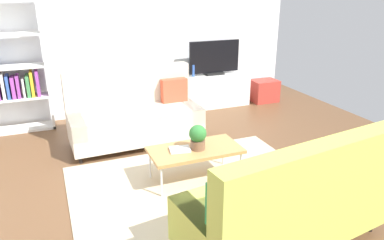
{
  "coord_description": "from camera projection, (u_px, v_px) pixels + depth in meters",
  "views": [
    {
      "loc": [
        -1.36,
        -3.83,
        2.27
      ],
      "look_at": [
        0.27,
        0.24,
        0.65
      ],
      "focal_mm": 34.51,
      "sensor_mm": 36.0,
      "label": 1
    }
  ],
  "objects": [
    {
      "name": "ground_plane",
      "position": [
        179.0,
        178.0,
        4.6
      ],
      "size": [
        7.68,
        7.68,
        0.0
      ],
      "primitive_type": "plane",
      "color": "brown"
    },
    {
      "name": "wall_far",
      "position": [
        124.0,
        33.0,
        6.53
      ],
      "size": [
        6.4,
        0.12,
        2.9
      ],
      "primitive_type": "cube",
      "color": "silver",
      "rests_on": "ground_plane"
    },
    {
      "name": "area_rug",
      "position": [
        198.0,
        188.0,
        4.36
      ],
      "size": [
        2.9,
        2.2,
        0.01
      ],
      "primitive_type": "cube",
      "color": "beige",
      "rests_on": "ground_plane"
    },
    {
      "name": "couch_beige",
      "position": [
        135.0,
        114.0,
        5.5
      ],
      "size": [
        1.93,
        0.9,
        1.1
      ],
      "rotation": [
        0.0,
        0.0,
        3.17
      ],
      "color": "beige",
      "rests_on": "ground_plane"
    },
    {
      "name": "couch_green",
      "position": [
        287.0,
        204.0,
        3.27
      ],
      "size": [
        2.0,
        1.1,
        1.1
      ],
      "rotation": [
        0.0,
        0.0,
        0.14
      ],
      "color": "#C1CC51",
      "rests_on": "ground_plane"
    },
    {
      "name": "coffee_table",
      "position": [
        195.0,
        151.0,
        4.42
      ],
      "size": [
        1.1,
        0.56,
        0.42
      ],
      "color": "#B7844C",
      "rests_on": "ground_plane"
    },
    {
      "name": "tv_console",
      "position": [
        213.0,
        90.0,
        7.19
      ],
      "size": [
        1.4,
        0.44,
        0.64
      ],
      "primitive_type": "cube",
      "color": "silver",
      "rests_on": "ground_plane"
    },
    {
      "name": "tv",
      "position": [
        214.0,
        58.0,
        6.95
      ],
      "size": [
        1.0,
        0.2,
        0.64
      ],
      "color": "black",
      "rests_on": "tv_console"
    },
    {
      "name": "bookshelf",
      "position": [
        9.0,
        73.0,
        5.75
      ],
      "size": [
        1.1,
        0.36,
        2.1
      ],
      "color": "white",
      "rests_on": "ground_plane"
    },
    {
      "name": "storage_trunk",
      "position": [
        264.0,
        91.0,
        7.52
      ],
      "size": [
        0.52,
        0.4,
        0.44
      ],
      "primitive_type": "cube",
      "color": "#B2382D",
      "rests_on": "ground_plane"
    },
    {
      "name": "potted_plant",
      "position": [
        198.0,
        137.0,
        4.34
      ],
      "size": [
        0.21,
        0.21,
        0.3
      ],
      "color": "brown",
      "rests_on": "coffee_table"
    },
    {
      "name": "table_book_0",
      "position": [
        180.0,
        149.0,
        4.35
      ],
      "size": [
        0.27,
        0.22,
        0.03
      ],
      "primitive_type": "cube",
      "rotation": [
        0.0,
        0.0,
        -0.18
      ],
      "color": "silver",
      "rests_on": "coffee_table"
    },
    {
      "name": "vase_0",
      "position": [
        184.0,
        72.0,
        6.89
      ],
      "size": [
        0.08,
        0.08,
        0.14
      ],
      "primitive_type": "cylinder",
      "color": "#33B29E",
      "rests_on": "tv_console"
    },
    {
      "name": "bottle_0",
      "position": [
        193.0,
        71.0,
        6.85
      ],
      "size": [
        0.05,
        0.05,
        0.22
      ],
      "primitive_type": "cylinder",
      "color": "#3359B2",
      "rests_on": "tv_console"
    }
  ]
}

